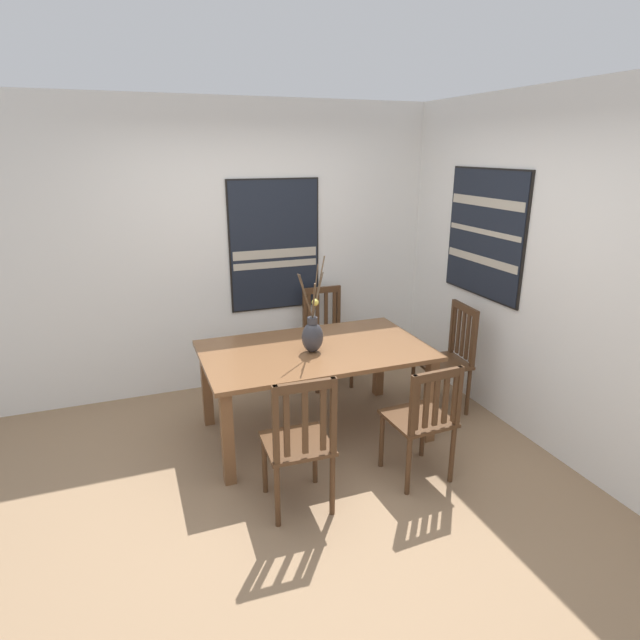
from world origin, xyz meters
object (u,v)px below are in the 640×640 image
at_px(chair_0, 299,442).
at_px(chair_1, 449,356).
at_px(painting_on_side_wall, 485,234).
at_px(centerpiece_vase, 313,334).
at_px(chair_2, 423,418).
at_px(painting_on_back_wall, 275,246).
at_px(dining_table, 315,360).
at_px(chair_3, 326,335).

height_order(chair_0, chair_1, chair_0).
xyz_separation_m(chair_1, painting_on_side_wall, (0.33, 0.08, 1.06)).
distance_m(centerpiece_vase, chair_2, 1.05).
bearing_deg(chair_0, centerpiece_vase, 64.75).
bearing_deg(painting_on_side_wall, painting_on_back_wall, 144.12).
height_order(chair_0, painting_on_back_wall, painting_on_back_wall).
xyz_separation_m(dining_table, chair_2, (0.47, -0.88, -0.17)).
bearing_deg(chair_2, painting_on_side_wall, 40.28).
height_order(centerpiece_vase, chair_1, centerpiece_vase).
bearing_deg(dining_table, painting_on_back_wall, 88.76).
xyz_separation_m(centerpiece_vase, chair_3, (0.49, 0.97, -0.39)).
xyz_separation_m(centerpiece_vase, painting_on_back_wall, (0.07, 1.25, 0.48)).
relative_size(chair_1, chair_3, 1.01).
distance_m(chair_0, painting_on_back_wall, 2.31).
height_order(dining_table, painting_on_back_wall, painting_on_back_wall).
relative_size(chair_1, painting_on_back_wall, 0.77).
xyz_separation_m(centerpiece_vase, painting_on_side_wall, (1.63, 0.12, 0.67)).
xyz_separation_m(chair_3, painting_on_back_wall, (-0.43, 0.28, 0.88)).
xyz_separation_m(dining_table, painting_on_side_wall, (1.59, 0.06, 0.91)).
bearing_deg(painting_on_side_wall, dining_table, -177.66).
xyz_separation_m(chair_2, chair_3, (-0.02, 1.79, 0.02)).
bearing_deg(dining_table, centerpiece_vase, -124.64).
height_order(chair_1, chair_3, chair_1).
relative_size(dining_table, chair_3, 1.86).
bearing_deg(chair_2, painting_on_back_wall, 102.21).
xyz_separation_m(chair_1, chair_2, (-0.78, -0.86, -0.03)).
bearing_deg(chair_1, chair_3, 130.89).
distance_m(centerpiece_vase, painting_on_back_wall, 1.34).
bearing_deg(dining_table, chair_3, 63.67).
relative_size(centerpiece_vase, chair_1, 0.75).
height_order(chair_0, painting_on_side_wall, painting_on_side_wall).
height_order(centerpiece_vase, chair_3, centerpiece_vase).
bearing_deg(dining_table, chair_1, -0.77).
bearing_deg(chair_0, painting_on_back_wall, 77.61).
xyz_separation_m(dining_table, chair_0, (-0.43, -0.89, -0.15)).
distance_m(centerpiece_vase, chair_0, 1.00).
bearing_deg(chair_2, chair_3, 90.71).
bearing_deg(centerpiece_vase, dining_table, 55.36).
distance_m(dining_table, chair_2, 1.01).
bearing_deg(chair_1, painting_on_side_wall, 13.94).
bearing_deg(chair_3, chair_0, -116.12).
bearing_deg(chair_1, dining_table, 179.23).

